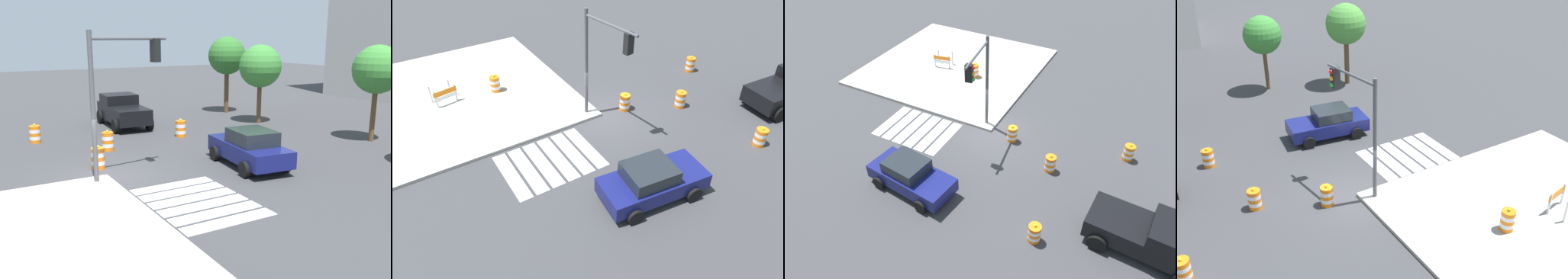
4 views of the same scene
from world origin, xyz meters
TOP-DOWN VIEW (x-y plane):
  - ground_plane at (0.00, 0.00)m, footprint 120.00×120.00m
  - crosswalk_stripes at (4.00, 1.80)m, footprint 4.35×3.20m
  - sports_car at (1.48, 5.81)m, footprint 4.49×2.52m
  - pickup_truck at (-9.61, 4.28)m, footprint 5.26×2.59m
  - traffic_barrel_near_corner at (-4.14, 1.46)m, footprint 0.56×0.56m
  - traffic_barrel_crosswalk_end at (-7.56, -1.31)m, footprint 0.56×0.56m
  - traffic_barrel_median_near at (-1.39, 0.10)m, footprint 0.56×0.56m
  - traffic_barrel_median_far at (-5.02, 5.95)m, footprint 0.56×0.56m
  - traffic_light_pole at (0.42, 0.52)m, footprint 0.77×3.27m
  - street_tree_streetside_near at (-6.17, 12.27)m, footprint 2.68×2.68m
  - street_tree_streetside_far at (0.94, 14.25)m, footprint 2.52×2.52m
  - street_tree_corner_lot at (-10.52, 12.67)m, footprint 2.68×2.68m

SIDE VIEW (x-z plane):
  - ground_plane at x=0.00m, z-range 0.00..0.00m
  - crosswalk_stripes at x=4.00m, z-range 0.00..0.02m
  - traffic_barrel_near_corner at x=-4.14m, z-range -0.06..0.96m
  - traffic_barrel_crosswalk_end at x=-7.56m, z-range -0.06..0.96m
  - traffic_barrel_median_near at x=-1.39m, z-range -0.06..0.96m
  - traffic_barrel_median_far at x=-5.02m, z-range -0.06..0.96m
  - sports_car at x=1.48m, z-range 0.00..1.63m
  - pickup_truck at x=-9.61m, z-range 0.01..1.93m
  - street_tree_streetside_near at x=-6.17m, z-range 1.11..6.08m
  - street_tree_streetside_far at x=0.94m, z-range 1.23..6.27m
  - traffic_light_pole at x=0.42m, z-range 1.16..6.66m
  - street_tree_corner_lot at x=-10.52m, z-range 1.34..6.79m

